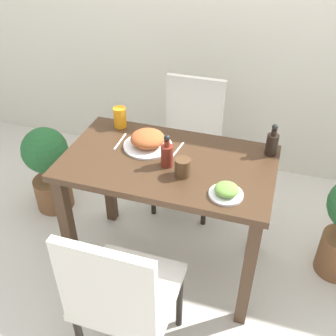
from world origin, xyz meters
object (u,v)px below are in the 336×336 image
food_plate (148,140)px  juice_glass (120,117)px  chair_far (190,138)px  potted_plant_left (48,166)px  chair_near (122,295)px  drink_cup (183,167)px  condiment_bottle (272,143)px  sauce_bottle (167,154)px  side_plate (226,191)px

food_plate → juice_glass: bearing=145.1°
chair_far → potted_plant_left: chair_far is taller
chair_far → food_plate: bearing=-98.9°
chair_near → juice_glass: chair_near is taller
drink_cup → potted_plant_left: drink_cup is taller
potted_plant_left → juice_glass: bearing=-1.8°
drink_cup → chair_near: bearing=-100.4°
chair_far → condiment_bottle: size_ratio=5.14×
sauce_bottle → potted_plant_left: size_ratio=0.28×
chair_near → potted_plant_left: (-0.94, 0.91, -0.16)m
food_plate → drink_cup: (0.25, -0.19, 0.01)m
drink_cup → potted_plant_left: 1.20m
drink_cup → juice_glass: (-0.47, 0.34, 0.01)m
food_plate → potted_plant_left: (-0.80, 0.17, -0.46)m
drink_cup → food_plate: bearing=142.6°
drink_cup → potted_plant_left: size_ratio=0.15×
food_plate → sauce_bottle: bearing=-41.4°
drink_cup → condiment_bottle: (0.38, 0.32, 0.02)m
sauce_bottle → condiment_bottle: bearing=28.4°
chair_near → side_plate: (0.33, 0.46, 0.29)m
food_plate → condiment_bottle: condiment_bottle is taller
juice_glass → side_plate: bearing=-31.7°
food_plate → side_plate: 0.55m
chair_far → side_plate: bearing=-65.4°
chair_far → food_plate: (-0.09, -0.57, 0.30)m
drink_cup → condiment_bottle: bearing=39.3°
chair_far → juice_glass: bearing=-127.3°
juice_glass → condiment_bottle: 0.85m
chair_near → sauce_bottle: sauce_bottle is taller
food_plate → potted_plant_left: size_ratio=0.41×
side_plate → drink_cup: size_ratio=1.72×
food_plate → condiment_bottle: 0.64m
chair_far → condiment_bottle: (0.54, -0.44, 0.33)m
side_plate → condiment_bottle: bearing=68.8°
side_plate → juice_glass: 0.82m
juice_glass → food_plate: bearing=-34.9°
chair_far → food_plate: chair_far is taller
food_plate → side_plate: size_ratio=1.66×
drink_cup → condiment_bottle: condiment_bottle is taller
side_plate → potted_plant_left: bearing=160.5°
chair_near → chair_far: same height
chair_far → sauce_bottle: 0.77m
condiment_bottle → food_plate: bearing=-168.5°
side_plate → food_plate: bearing=149.9°
food_plate → juice_glass: 0.27m
chair_near → food_plate: chair_near is taller
side_plate → juice_glass: (-0.70, 0.43, 0.03)m
food_plate → condiment_bottle: bearing=11.5°
chair_near → side_plate: chair_near is taller
chair_near → food_plate: (-0.14, 0.74, 0.30)m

